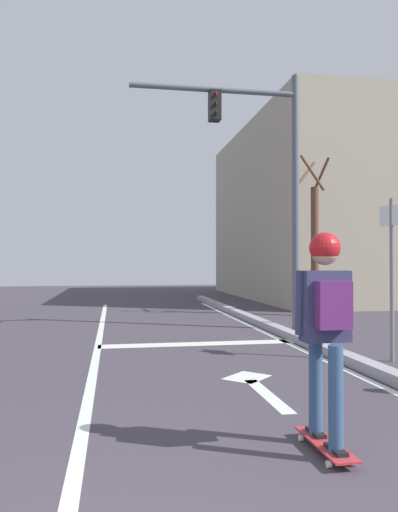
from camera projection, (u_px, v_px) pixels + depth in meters
name	position (u px, v px, depth m)	size (l,w,h in m)	color
lane_line_center	(94.00, 365.00, 7.06)	(0.12, 20.00, 0.01)	silver
lane_line_curbside	(318.00, 357.00, 7.64)	(0.12, 20.00, 0.01)	silver
stop_bar	(198.00, 344.00, 8.86)	(3.56, 0.40, 0.01)	silver
lane_arrow_stem	(267.00, 395.00, 5.46)	(0.16, 1.40, 0.01)	silver
lane_arrow_head	(247.00, 377.00, 6.29)	(0.56, 0.44, 0.01)	silver
curb_strip	(333.00, 352.00, 7.69)	(0.24, 24.00, 0.14)	#97939B
skateboard	(325.00, 444.00, 3.81)	(0.22, 0.79, 0.08)	#AD2D32
skater	(326.00, 310.00, 3.81)	(0.46, 0.61, 1.64)	#315077
traffic_signal_mast	(264.00, 161.00, 10.67)	(3.72, 0.34, 5.59)	#535B67
street_sign_post	(392.00, 256.00, 7.30)	(0.15, 0.44, 2.43)	slate
roadside_tree	(315.00, 243.00, 13.48)	(1.05, 1.04, 4.41)	brown
building_block	(386.00, 214.00, 21.10)	(12.55, 11.43, 7.06)	#A39982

